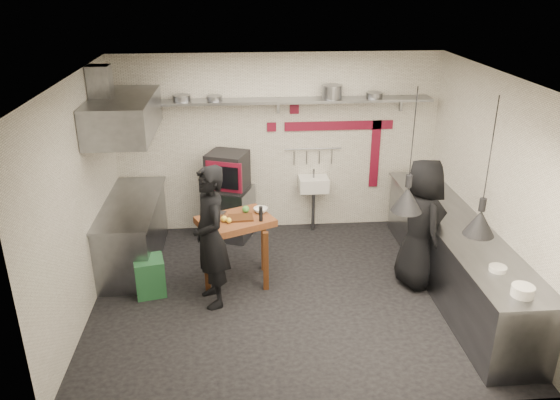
{
  "coord_description": "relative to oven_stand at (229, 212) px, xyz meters",
  "views": [
    {
      "loc": [
        -0.62,
        -6.08,
        3.86
      ],
      "look_at": [
        -0.11,
        0.3,
        1.2
      ],
      "focal_mm": 35.0,
      "sensor_mm": 36.0,
      "label": 1
    }
  ],
  "objects": [
    {
      "name": "bowl",
      "position": [
        0.45,
        -1.21,
        0.55
      ],
      "size": [
        0.21,
        0.21,
        0.06
      ],
      "primitive_type": "imported",
      "rotation": [
        0.0,
        0.0,
        0.12
      ],
      "color": "silver",
      "rests_on": "prep_table"
    },
    {
      "name": "plate_stack",
      "position": [
        2.92,
        -3.47,
        0.59
      ],
      "size": [
        0.24,
        0.24,
        0.11
      ],
      "primitive_type": "cylinder",
      "rotation": [
        0.0,
        0.0,
        -0.09
      ],
      "color": "silver",
      "rests_on": "counter_right_top"
    },
    {
      "name": "red_band_vert",
      "position": [
        2.35,
        0.3,
        0.8
      ],
      "size": [
        0.14,
        0.02,
        1.1
      ],
      "primitive_type": "cube",
      "color": "maroon",
      "rests_on": "wall_back"
    },
    {
      "name": "wall_front",
      "position": [
        0.8,
        -3.88,
        1.0
      ],
      "size": [
        5.0,
        0.04,
        2.8
      ],
      "primitive_type": "cube",
      "color": "silver",
      "rests_on": "floor"
    },
    {
      "name": "wall_right",
      "position": [
        3.3,
        -1.78,
        1.0
      ],
      "size": [
        0.04,
        4.2,
        2.8
      ],
      "primitive_type": "cube",
      "color": "silver",
      "rests_on": "floor"
    },
    {
      "name": "extractor_hood",
      "position": [
        -1.3,
        -0.73,
        1.75
      ],
      "size": [
        0.78,
        1.6,
        0.5
      ],
      "primitive_type": "cube",
      "color": "slate",
      "rests_on": "ceiling"
    },
    {
      "name": "red_band_horiz",
      "position": [
        1.75,
        0.3,
        1.28
      ],
      "size": [
        1.7,
        0.02,
        0.14
      ],
      "primitive_type": "cube",
      "color": "maroon",
      "rests_on": "wall_back"
    },
    {
      "name": "hood_duct",
      "position": [
        -1.55,
        -0.73,
        2.15
      ],
      "size": [
        0.28,
        0.28,
        0.5
      ],
      "primitive_type": "cube",
      "color": "slate",
      "rests_on": "ceiling"
    },
    {
      "name": "utensil_rail",
      "position": [
        1.35,
        0.28,
        0.92
      ],
      "size": [
        0.9,
        0.02,
        0.02
      ],
      "primitive_type": "cylinder",
      "rotation": [
        0.0,
        1.57,
        0.0
      ],
      "color": "slate",
      "rests_on": "wall_back"
    },
    {
      "name": "stock_pot",
      "position": [
        1.59,
        0.14,
        1.84
      ],
      "size": [
        0.33,
        0.33,
        0.2
      ],
      "primitive_type": "cylinder",
      "rotation": [
        0.0,
        0.0,
        0.12
      ],
      "color": "slate",
      "rests_on": "back_shelf"
    },
    {
      "name": "oven_door",
      "position": [
        -0.05,
        -0.26,
        0.69
      ],
      "size": [
        0.53,
        0.23,
        0.46
      ],
      "primitive_type": "cube",
      "rotation": [
        0.0,
        0.0,
        -0.37
      ],
      "color": "maroon",
      "rests_on": "combi_oven"
    },
    {
      "name": "heat_lamp_far",
      "position": [
        2.66,
        -2.89,
        1.66
      ],
      "size": [
        0.36,
        0.36,
        1.47
      ],
      "primitive_type": null,
      "rotation": [
        0.0,
        0.0,
        -0.12
      ],
      "color": "black",
      "rests_on": "ceiling"
    },
    {
      "name": "counter_left",
      "position": [
        -1.35,
        -0.73,
        0.05
      ],
      "size": [
        0.7,
        1.9,
        0.9
      ],
      "primitive_type": "cube",
      "color": "slate",
      "rests_on": "floor"
    },
    {
      "name": "chef_left",
      "position": [
        -0.2,
        -1.89,
        0.51
      ],
      "size": [
        0.62,
        0.76,
        1.81
      ],
      "primitive_type": "imported",
      "rotation": [
        0.0,
        0.0,
        -1.26
      ],
      "color": "black",
      "rests_on": "floor"
    },
    {
      "name": "lemon_b",
      "position": [
        0.02,
        -1.52,
        0.56
      ],
      "size": [
        0.09,
        0.09,
        0.07
      ],
      "primitive_type": "sphere",
      "rotation": [
        0.0,
        0.0,
        -0.36
      ],
      "color": "yellow",
      "rests_on": "prep_table"
    },
    {
      "name": "shelf_bracket_right",
      "position": [
        2.7,
        0.29,
        1.62
      ],
      "size": [
        0.04,
        0.06,
        0.24
      ],
      "primitive_type": "cube",
      "color": "slate",
      "rests_on": "wall_back"
    },
    {
      "name": "green_bin",
      "position": [
        -1.02,
        -1.62,
        -0.15
      ],
      "size": [
        0.44,
        0.44,
        0.5
      ],
      "primitive_type": "cube",
      "rotation": [
        0.0,
        0.0,
        0.22
      ],
      "color": "#215830",
      "rests_on": "floor"
    },
    {
      "name": "hand_sink",
      "position": [
        1.35,
        0.14,
        0.38
      ],
      "size": [
        0.46,
        0.34,
        0.22
      ],
      "primitive_type": "cube",
      "color": "silver",
      "rests_on": "wall_back"
    },
    {
      "name": "pan_mid_left",
      "position": [
        -0.15,
        0.14,
        1.78
      ],
      "size": [
        0.29,
        0.29,
        0.07
      ],
      "primitive_type": "cylinder",
      "rotation": [
        0.0,
        0.0,
        0.36
      ],
      "color": "slate",
      "rests_on": "back_shelf"
    },
    {
      "name": "wall_back",
      "position": [
        0.8,
        0.32,
        1.0
      ],
      "size": [
        5.0,
        0.04,
        2.8
      ],
      "primitive_type": "cube",
      "color": "silver",
      "rests_on": "floor"
    },
    {
      "name": "sink_drain",
      "position": [
        1.35,
        0.1,
        -0.06
      ],
      "size": [
        0.06,
        0.06,
        0.66
      ],
      "primitive_type": "cylinder",
      "color": "slate",
      "rests_on": "floor"
    },
    {
      "name": "veg_ball",
      "position": [
        0.25,
        -1.21,
        0.57
      ],
      "size": [
        0.13,
        0.13,
        0.1
      ],
      "primitive_type": "sphere",
      "rotation": [
        0.0,
        0.0,
        -0.42
      ],
      "color": "#458F37",
      "rests_on": "prep_table"
    },
    {
      "name": "oven_stand",
      "position": [
        0.0,
        0.0,
        0.0
      ],
      "size": [
        0.85,
        0.82,
        0.8
      ],
      "primitive_type": "cube",
      "rotation": [
        0.0,
        0.0,
        -0.37
      ],
      "color": "slate",
      "rests_on": "floor"
    },
    {
      "name": "heat_lamp_near",
      "position": [
        2.02,
        -2.41,
        1.7
      ],
      "size": [
        0.39,
        0.39,
        1.39
      ],
      "primitive_type": null,
      "rotation": [
        0.0,
        0.0,
        -0.14
      ],
      "color": "black",
      "rests_on": "ceiling"
    },
    {
      "name": "sink_tap",
      "position": [
        1.35,
        0.14,
        0.56
      ],
      "size": [
        0.03,
        0.03,
        0.14
      ],
      "primitive_type": "cylinder",
      "color": "slate",
      "rests_on": "hand_sink"
    },
    {
      "name": "small_bowl_right",
      "position": [
        2.9,
        -2.98,
        0.56
      ],
      "size": [
        0.2,
        0.2,
        0.05
      ],
      "primitive_type": "cylinder",
      "rotation": [
        0.0,
        0.0,
        -0.06
      ],
      "color": "silver",
      "rests_on": "counter_right_top"
    },
    {
      "name": "chef_right",
      "position": [
        2.5,
        -1.64,
        0.47
      ],
      "size": [
        0.67,
        0.92,
        1.75
      ],
      "primitive_type": "imported",
      "rotation": [
        0.0,
        0.0,
        1.71
      ],
      "color": "black",
      "rests_on": "floor"
    },
    {
      "name": "ceiling",
      "position": [
        0.8,
        -1.78,
        2.4
      ],
      "size": [
        5.0,
        5.0,
        0.0
      ],
      "primitive_type": "plane",
      "color": "silver",
      "rests_on": "floor"
    },
    {
      "name": "combi_oven",
      "position": [
        0.0,
        -0.0,
        0.69
      ],
      "size": [
        0.71,
        0.69,
        0.58
      ],
      "primitive_type": "cube",
      "rotation": [
        0.0,
        0.0,
        -0.37
      ],
      "color": "black",
      "rests_on": "oven_stand"
    },
    {
      "name": "cutting_board",
      "position": [
        0.18,
        -1.39,
        0.53
      ],
      "size": [
        0.34,
        0.25,
        0.02
      ],
      "primitive_type": "cube",
      "rotation": [
        0.0,
        0.0,
        0.06
      ],
      "color": "#472410",
      "rests_on": "prep_table"
    },
    {
      "name": "oven_glass",
      "position": [
        -0.02,
        -0.31,
        0.69
      ],
      "size": [
        0.37,
        0.16,
        0.34
      ],
      "primitive_type": "cube",
      "rotation": [
        0.0,
        0.0,
        -0.37
      ],
      "color": "black",
      "rests_on": "oven_door"
    },
    {
      "name": "wall_left",
      "position": [
        -1.7,
        -1.78,
        1.0
      ],
      "size": [
        0.04,
        4.2,
        2.8
      ],
      "primitive_type": "cube",
      "color": "silver",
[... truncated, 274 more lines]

